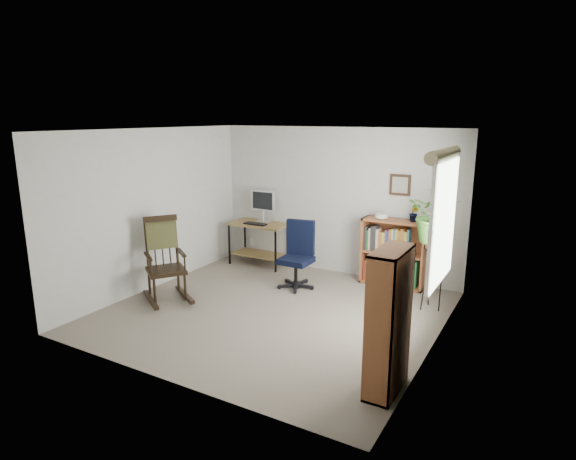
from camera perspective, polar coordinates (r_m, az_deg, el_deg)
The scene contains 18 objects.
floor at distance 6.57m, azimuth -1.75°, elevation -9.65°, with size 4.20×4.00×0.00m, color gray.
ceiling at distance 6.05m, azimuth -1.91°, elevation 11.75°, with size 4.20×4.00×0.00m, color silver.
wall_back at distance 7.94m, azimuth 5.72°, elevation 3.39°, with size 4.20×0.00×2.40m, color beige.
wall_front at distance 4.67m, azimuth -14.74°, elevation -4.17°, with size 4.20×0.00×2.40m, color beige.
wall_left at distance 7.49m, azimuth -15.68°, elevation 2.34°, with size 0.00×4.00×2.40m, color beige.
wall_right at distance 5.44m, azimuth 17.42°, elevation -1.86°, with size 0.00×4.00×2.40m, color beige.
window at distance 5.69m, azimuth 17.83°, elevation 0.84°, with size 0.12×1.20×1.50m, color white, non-canonical shape.
desk at distance 8.48m, azimuth -3.41°, elevation -1.65°, with size 1.04×0.57×0.75m, color olive, non-canonical shape.
monitor at distance 8.45m, azimuth -2.95°, elevation 2.85°, with size 0.46×0.16×0.56m, color silver, non-canonical shape.
keyboard at distance 8.29m, azimuth -3.89°, elevation 0.74°, with size 0.40×0.15×0.03m, color black.
office_chair at distance 7.27m, azimuth 0.94°, elevation -2.99°, with size 0.57×0.57×1.04m, color black, non-canonical shape.
rocking_chair at distance 6.98m, azimuth -14.32°, elevation -3.37°, with size 0.63×1.05×1.22m, color black, non-canonical shape.
low_bookshelf at distance 7.57m, azimuth 12.39°, elevation -2.67°, with size 0.98×0.33×1.04m, color #975631, non-canonical shape.
tall_bookshelf at distance 4.65m, azimuth 11.83°, elevation -10.61°, with size 0.26×0.62×1.41m, color #975631, non-canonical shape.
plant_stand at distance 6.77m, azimuth 16.65°, elevation -4.96°, with size 0.28×0.28×1.01m, color black, non-canonical shape.
spider_plant at distance 6.51m, azimuth 17.34°, elevation 4.80°, with size 1.69×1.88×1.46m, color #315D20.
potted_plant_small at distance 7.37m, azimuth 14.71°, elevation 1.35°, with size 0.13×0.24×0.11m, color #315D20.
framed_picture at distance 7.50m, azimuth 13.13°, elevation 5.22°, with size 0.32×0.04×0.32m, color black, non-canonical shape.
Camera 1 is at (3.16, -5.16, 2.58)m, focal length 30.00 mm.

